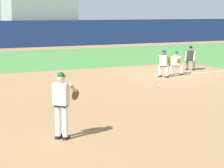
# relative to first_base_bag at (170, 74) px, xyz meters

# --- Properties ---
(ground_plane) EXTENTS (160.00, 160.00, 0.00)m
(ground_plane) POSITION_rel_first_base_bag_xyz_m (0.00, 0.00, -0.04)
(ground_plane) COLOR #47843D
(infield_dirt_patch) EXTENTS (18.00, 18.00, 0.01)m
(infield_dirt_patch) POSITION_rel_first_base_bag_xyz_m (-4.70, -4.54, -0.04)
(infield_dirt_patch) COLOR #9E754C
(infield_dirt_patch) RESTS_ON ground
(warning_track_strip) EXTENTS (48.00, 3.20, 0.01)m
(warning_track_strip) POSITION_rel_first_base_bag_xyz_m (0.00, 20.00, -0.04)
(warning_track_strip) COLOR #9E754C
(warning_track_strip) RESTS_ON ground
(first_base_bag) EXTENTS (0.38, 0.38, 0.09)m
(first_base_bag) POSITION_rel_first_base_bag_xyz_m (0.00, 0.00, 0.00)
(first_base_bag) COLOR white
(first_base_bag) RESTS_ON ground
(baseball) EXTENTS (0.07, 0.07, 0.07)m
(baseball) POSITION_rel_first_base_bag_xyz_m (-2.44, -2.82, -0.01)
(baseball) COLOR white
(baseball) RESTS_ON ground
(pitcher) EXTENTS (0.85, 0.56, 1.86)m
(pitcher) POSITION_rel_first_base_bag_xyz_m (-9.37, -9.06, 1.01)
(pitcher) COLOR black
(pitcher) RESTS_ON ground
(first_baseman) EXTENTS (0.75, 1.08, 1.34)m
(first_baseman) POSITION_rel_first_base_bag_xyz_m (0.35, -0.06, 0.69)
(first_baseman) COLOR black
(first_baseman) RESTS_ON ground
(baserunner) EXTENTS (0.64, 0.68, 1.46)m
(baserunner) POSITION_rel_first_base_bag_xyz_m (-0.79, -0.55, 0.75)
(baserunner) COLOR black
(baserunner) RESTS_ON ground
(umpire) EXTENTS (0.66, 0.68, 1.46)m
(umpire) POSITION_rel_first_base_bag_xyz_m (2.18, 1.20, 0.75)
(umpire) COLOR black
(umpire) RESTS_ON ground
(outfield_wall) EXTENTS (48.00, 0.50, 2.60)m
(outfield_wall) POSITION_rel_first_base_bag_xyz_m (0.00, 22.00, 1.26)
(outfield_wall) COLOR navy
(outfield_wall) RESTS_ON ground
(stadium_seating_block) EXTENTS (6.96, 5.05, 5.45)m
(stadium_seating_block) POSITION_rel_first_base_bag_xyz_m (-0.00, 25.32, 2.70)
(stadium_seating_block) COLOR gray
(stadium_seating_block) RESTS_ON ground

